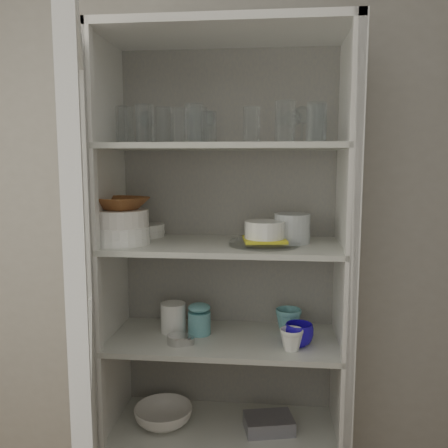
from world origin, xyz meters
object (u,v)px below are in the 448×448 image
Objects in this scene: mug_white at (291,340)px; tin_box at (269,423)px; cream_bowl at (121,218)px; mug_blue at (299,335)px; goblet_2 at (293,126)px; plate_stack_front at (121,235)px; teal_jar at (199,321)px; cream_dish at (163,416)px; terracotta_bowl at (120,203)px; measuring_cups at (178,339)px; yellow_trivet at (265,240)px; mug_teal at (288,321)px; plate_stack_back at (139,230)px; goblet_0 at (146,127)px; white_canister at (173,318)px; pantry_cabinet at (225,313)px; grey_bowl_stack at (292,228)px; cupboard_door at (88,408)px; white_ramekin at (265,230)px; glass_platter at (264,243)px.

mug_white is 0.46× the size of tin_box.
cream_bowl is 0.85m from mug_blue.
goblet_2 reaches higher than plate_stack_front.
cream_bowl is 1.10× the size of tin_box.
teal_jar is (0.30, 0.08, -0.38)m from plate_stack_front.
terracotta_bowl is at bearing -163.39° from cream_dish.
mug_white is at bearing -2.77° from measuring_cups.
yellow_trivet is 0.40m from mug_teal.
plate_stack_front is at bearing -166.43° from goblet_2.
cream_bowl reaches higher than mug_teal.
terracotta_bowl is 0.86m from mug_white.
goblet_2 reaches higher than mug_white.
plate_stack_back reaches higher than cream_dish.
tin_box is (0.54, -0.14, -1.25)m from goblet_0.
mug_blue is 0.90× the size of white_canister.
goblet_2 is at bearing 7.45° from pantry_cabinet.
goblet_0 is at bearing 71.80° from terracotta_bowl.
grey_bowl_stack is (0.62, -0.10, -0.42)m from goblet_0.
cream_dish is (-0.43, 0.02, -0.78)m from yellow_trivet.
mug_blue is at bearing 110.44° from cupboard_door.
cupboard_door is 12.58× the size of white_ramekin.
goblet_0 is 0.90m from measuring_cups.
goblet_2 is at bearing 51.28° from white_ramekin.
measuring_cups is (-0.07, -0.12, -0.04)m from teal_jar.
mug_blue is (0.64, 0.57, 0.03)m from cupboard_door.
goblet_0 is 1.36× the size of mug_blue.
plate_stack_back is 0.24m from terracotta_bowl.
white_ramekin is 0.49m from teal_jar.
cream_dish is (0.15, 0.04, -0.86)m from cream_bowl.
plate_stack_front is at bearing -162.48° from pantry_cabinet.
pantry_cabinet reaches higher than yellow_trivet.
goblet_0 is at bearing 121.01° from cream_dish.
teal_jar is at bearing 15.39° from plate_stack_front.
glass_platter reaches higher than white_canister.
yellow_trivet is 0.79m from tin_box.
grey_bowl_stack is (0.69, 0.09, -0.04)m from cream_bowl.
glass_platter reaches higher than cream_dish.
cream_bowl is 0.49m from white_canister.
plate_stack_front is 0.43m from white_canister.
mug_teal is 0.68m from cream_dish.
mug_blue is 0.70m from cream_dish.
mug_blue is at bearing -22.71° from tin_box.
measuring_cups is 0.44× the size of tin_box.
tin_box is at bearing 0.08° from cream_dish.
cream_dish is at bearing -160.77° from mug_blue.
teal_jar is at bearing -5.65° from white_canister.
mug_blue is at bearing 3.43° from measuring_cups.
mug_white is at bearing -97.46° from mug_blue.
goblet_2 reaches higher than white_canister.
mug_blue is 0.06m from mug_white.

